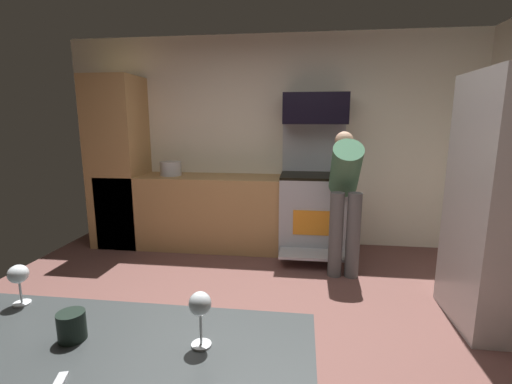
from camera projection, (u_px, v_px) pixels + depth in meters
The scene contains 11 objects.
ground_plane at pixel (242, 346), 2.54m from camera, with size 5.20×4.80×0.02m, color brown.
wall_back at pixel (272, 142), 4.57m from camera, with size 5.20×0.12×2.60m, color beige.
lower_cabinet_run at pixel (197, 211), 4.49m from camera, with size 2.40×0.60×0.90m, color #B18450.
cabinet_column at pixel (119, 163), 4.50m from camera, with size 0.60×0.60×2.10m, color #B18450.
oven_range at pixel (312, 210), 4.29m from camera, with size 0.76×0.96×1.53m.
microwave at pixel (315, 109), 4.15m from camera, with size 0.74×0.38×0.35m, color black.
person_cook at pixel (345, 190), 3.64m from camera, with size 0.31×0.63×1.46m.
wine_glass_near at pixel (18, 276), 1.29m from camera, with size 0.07×0.07×0.15m.
wine_glass_mid at pixel (200, 307), 1.04m from camera, with size 0.07×0.07×0.17m.
mug_tea at pixel (72, 326), 1.09m from camera, with size 0.08×0.08×0.09m, color black.
stock_pot at pixel (171, 169), 4.43m from camera, with size 0.26×0.26×0.17m, color #BEBCBE.
Camera 1 is at (0.39, -2.25, 1.56)m, focal length 25.07 mm.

